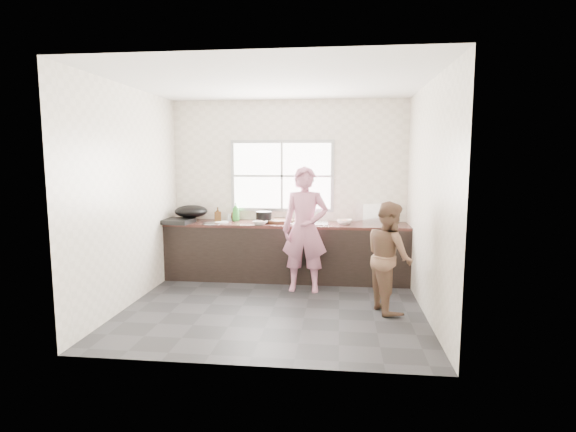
# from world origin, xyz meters

# --- Properties ---
(floor) EXTENTS (3.60, 3.20, 0.01)m
(floor) POSITION_xyz_m (0.00, 0.00, -0.01)
(floor) COLOR #28282B
(floor) RESTS_ON ground
(ceiling) EXTENTS (3.60, 3.20, 0.01)m
(ceiling) POSITION_xyz_m (0.00, 0.00, 2.71)
(ceiling) COLOR silver
(ceiling) RESTS_ON wall_back
(wall_back) EXTENTS (3.60, 0.01, 2.70)m
(wall_back) POSITION_xyz_m (0.00, 1.60, 1.35)
(wall_back) COLOR silver
(wall_back) RESTS_ON ground
(wall_left) EXTENTS (0.01, 3.20, 2.70)m
(wall_left) POSITION_xyz_m (-1.80, 0.00, 1.35)
(wall_left) COLOR beige
(wall_left) RESTS_ON ground
(wall_right) EXTENTS (0.01, 3.20, 2.70)m
(wall_right) POSITION_xyz_m (1.80, 0.00, 1.35)
(wall_right) COLOR beige
(wall_right) RESTS_ON ground
(wall_front) EXTENTS (3.60, 0.01, 2.70)m
(wall_front) POSITION_xyz_m (0.00, -1.60, 1.35)
(wall_front) COLOR silver
(wall_front) RESTS_ON ground
(cabinet) EXTENTS (3.60, 0.62, 0.82)m
(cabinet) POSITION_xyz_m (0.00, 1.29, 0.41)
(cabinet) COLOR black
(cabinet) RESTS_ON floor
(countertop) EXTENTS (3.60, 0.64, 0.04)m
(countertop) POSITION_xyz_m (0.00, 1.29, 0.84)
(countertop) COLOR #371B16
(countertop) RESTS_ON cabinet
(sink) EXTENTS (0.55, 0.45, 0.02)m
(sink) POSITION_xyz_m (0.35, 1.29, 0.86)
(sink) COLOR silver
(sink) RESTS_ON countertop
(faucet) EXTENTS (0.02, 0.02, 0.30)m
(faucet) POSITION_xyz_m (0.35, 1.49, 1.01)
(faucet) COLOR silver
(faucet) RESTS_ON countertop
(window_frame) EXTENTS (1.60, 0.05, 1.10)m
(window_frame) POSITION_xyz_m (-0.10, 1.59, 1.55)
(window_frame) COLOR #9EA0A5
(window_frame) RESTS_ON wall_back
(window_glazing) EXTENTS (1.50, 0.01, 1.00)m
(window_glazing) POSITION_xyz_m (-0.10, 1.57, 1.55)
(window_glazing) COLOR white
(window_glazing) RESTS_ON window_frame
(woman) EXTENTS (0.60, 0.40, 1.60)m
(woman) POSITION_xyz_m (0.33, 0.73, 0.80)
(woman) COLOR #C97997
(woman) RESTS_ON floor
(person_side) EXTENTS (0.67, 0.76, 1.32)m
(person_side) POSITION_xyz_m (1.39, 0.03, 0.66)
(person_side) COLOR brown
(person_side) RESTS_ON floor
(cutting_board) EXTENTS (0.57, 0.57, 0.05)m
(cutting_board) POSITION_xyz_m (-0.11, 1.35, 0.88)
(cutting_board) COLOR #311F13
(cutting_board) RESTS_ON countertop
(cleaver) EXTENTS (0.21, 0.17, 0.01)m
(cleaver) POSITION_xyz_m (-0.28, 1.33, 0.90)
(cleaver) COLOR #A8AAAF
(cleaver) RESTS_ON cutting_board
(bowl_mince) EXTENTS (0.24, 0.24, 0.06)m
(bowl_mince) POSITION_xyz_m (-0.36, 1.08, 0.89)
(bowl_mince) COLOR silver
(bowl_mince) RESTS_ON countertop
(bowl_crabs) EXTENTS (0.20, 0.20, 0.06)m
(bowl_crabs) POSITION_xyz_m (0.86, 1.27, 0.89)
(bowl_crabs) COLOR white
(bowl_crabs) RESTS_ON countertop
(bowl_held) EXTENTS (0.22, 0.22, 0.06)m
(bowl_held) POSITION_xyz_m (0.25, 1.24, 0.89)
(bowl_held) COLOR white
(bowl_held) RESTS_ON countertop
(black_pot) EXTENTS (0.24, 0.24, 0.17)m
(black_pot) POSITION_xyz_m (-0.34, 1.28, 0.95)
(black_pot) COLOR black
(black_pot) RESTS_ON countertop
(plate_food) EXTENTS (0.25, 0.25, 0.02)m
(plate_food) POSITION_xyz_m (-0.97, 1.19, 0.87)
(plate_food) COLOR silver
(plate_food) RESTS_ON countertop
(bottle_green) EXTENTS (0.13, 0.13, 0.29)m
(bottle_green) POSITION_xyz_m (-0.80, 1.42, 1.00)
(bottle_green) COLOR #2C872F
(bottle_green) RESTS_ON countertop
(bottle_brown_tall) EXTENTS (0.11, 0.11, 0.21)m
(bottle_brown_tall) POSITION_xyz_m (-1.05, 1.30, 0.96)
(bottle_brown_tall) COLOR #402710
(bottle_brown_tall) RESTS_ON countertop
(bottle_brown_short) EXTENTS (0.17, 0.17, 0.17)m
(bottle_brown_short) POSITION_xyz_m (-0.83, 1.52, 0.95)
(bottle_brown_short) COLOR #3F220F
(bottle_brown_short) RESTS_ON countertop
(glass_jar) EXTENTS (0.09, 0.09, 0.10)m
(glass_jar) POSITION_xyz_m (-0.91, 1.49, 0.91)
(glass_jar) COLOR white
(glass_jar) RESTS_ON countertop
(burner) EXTENTS (0.45, 0.45, 0.06)m
(burner) POSITION_xyz_m (-1.61, 1.09, 0.89)
(burner) COLOR black
(burner) RESTS_ON countertop
(wok) EXTENTS (0.57, 0.57, 0.19)m
(wok) POSITION_xyz_m (-1.47, 1.31, 1.01)
(wok) COLOR black
(wok) RESTS_ON burner
(dish_rack) EXTENTS (0.47, 0.40, 0.30)m
(dish_rack) POSITION_xyz_m (1.26, 1.50, 1.01)
(dish_rack) COLOR white
(dish_rack) RESTS_ON countertop
(pot_lid_left) EXTENTS (0.31, 0.31, 0.01)m
(pot_lid_left) POSITION_xyz_m (-1.09, 1.08, 0.87)
(pot_lid_left) COLOR #B7B8BF
(pot_lid_left) RESTS_ON countertop
(pot_lid_right) EXTENTS (0.30, 0.30, 0.01)m
(pot_lid_right) POSITION_xyz_m (-0.95, 1.42, 0.87)
(pot_lid_right) COLOR silver
(pot_lid_right) RESTS_ON countertop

